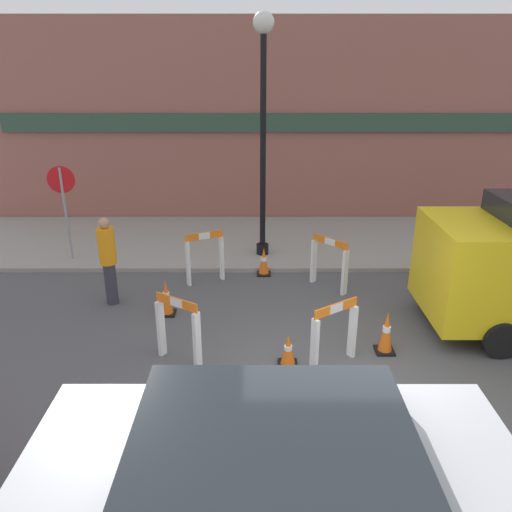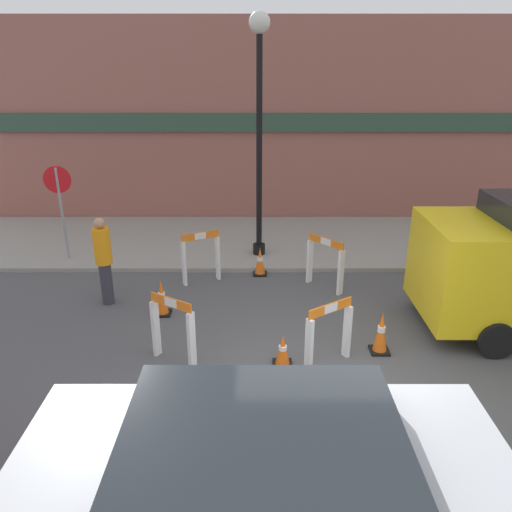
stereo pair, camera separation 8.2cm
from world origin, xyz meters
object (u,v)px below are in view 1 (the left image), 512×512
Objects in this scene: person_worker at (106,258)px; stop_sign at (61,198)px; streetlamp_post at (261,107)px; parked_car_1 at (270,500)px.

stop_sign is at bearing 136.87° from person_worker.
parked_car_1 is (-0.02, -7.95, -2.47)m from streetlamp_post.
streetlamp_post is 2.43× the size of stop_sign.
person_worker is (1.50, -2.10, -0.61)m from stop_sign.
parked_car_1 is (4.41, -7.65, -0.56)m from stop_sign.
parked_car_1 is at bearing -90.14° from streetlamp_post.
person_worker is 6.27m from parked_car_1.
person_worker is (-2.93, -2.39, -2.52)m from streetlamp_post.
stop_sign is at bearing 119.94° from parked_car_1.
streetlamp_post is 1.31× the size of parked_car_1.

